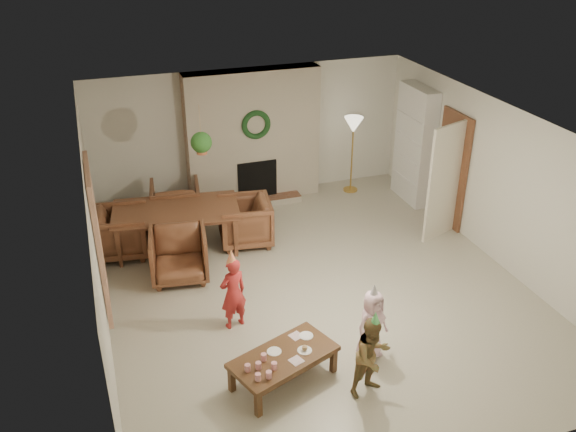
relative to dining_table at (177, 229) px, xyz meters
name	(u,v)px	position (x,y,z in m)	size (l,w,h in m)	color
floor	(316,287)	(1.74, -1.80, -0.36)	(7.00, 7.00, 0.00)	#B7B29E
ceiling	(320,127)	(1.74, -1.80, 2.14)	(7.00, 7.00, 0.00)	white
wall_back	(250,133)	(1.74, 1.70, 0.89)	(7.00, 7.00, 0.00)	silver
wall_front	(455,376)	(1.74, -5.30, 0.89)	(7.00, 7.00, 0.00)	silver
wall_left	(96,247)	(-1.26, -1.80, 0.89)	(7.00, 7.00, 0.00)	silver
wall_right	(499,184)	(4.74, -1.80, 0.89)	(7.00, 7.00, 0.00)	silver
fireplace_mass	(253,137)	(1.74, 1.50, 0.89)	(2.50, 0.40, 2.50)	#5A2D17
fireplace_hearth	(260,202)	(1.74, 1.15, -0.30)	(1.60, 0.30, 0.12)	#5A2A18
fireplace_firebox	(257,180)	(1.74, 1.32, 0.09)	(0.75, 0.12, 0.75)	black
fireplace_wreath	(256,125)	(1.74, 1.27, 1.19)	(0.54, 0.54, 0.10)	#163D1C
floor_lamp_base	(350,190)	(3.64, 1.20, -0.34)	(0.28, 0.28, 0.03)	gold
floor_lamp_post	(352,157)	(3.64, 1.20, 0.35)	(0.03, 0.03, 1.36)	gold
floor_lamp_shade	(354,125)	(3.64, 1.20, 1.01)	(0.36, 0.36, 0.30)	beige
bookshelf_carcass	(415,145)	(4.58, 0.50, 0.74)	(0.30, 1.00, 2.20)	white
bookshelf_shelf_a	(410,177)	(4.56, 0.50, 0.09)	(0.30, 0.92, 0.03)	white
bookshelf_shelf_b	(412,157)	(4.56, 0.50, 0.49)	(0.30, 0.92, 0.03)	white
bookshelf_shelf_c	(414,137)	(4.56, 0.50, 0.89)	(0.30, 0.92, 0.03)	white
bookshelf_shelf_d	(416,116)	(4.56, 0.50, 1.29)	(0.30, 0.92, 0.03)	white
books_row_lower	(414,173)	(4.54, 0.35, 0.23)	(0.20, 0.40, 0.24)	#B63A21
books_row_mid	(411,150)	(4.54, 0.55, 0.63)	(0.20, 0.44, 0.24)	#256189
books_row_upper	(417,132)	(4.54, 0.40, 1.02)	(0.20, 0.36, 0.22)	#AB8C24
door_frame	(452,170)	(4.70, -0.60, 0.66)	(0.05, 0.86, 2.04)	brown
door_leaf	(444,182)	(4.32, -0.98, 0.64)	(0.05, 0.80, 2.00)	beige
curtain_panel	(98,239)	(-1.22, -1.60, 0.89)	(0.06, 1.20, 2.00)	#CEAF92
dining_table	(177,229)	(0.00, 0.00, 0.00)	(2.02, 1.13, 0.71)	brown
dining_chair_near	(179,255)	(-0.12, -0.88, 0.04)	(0.84, 0.86, 0.79)	brown
dining_chair_far	(176,204)	(0.12, 0.88, 0.04)	(0.84, 0.86, 0.79)	brown
dining_chair_left	(121,232)	(-0.88, 0.12, 0.04)	(0.84, 0.86, 0.79)	brown
dining_chair_right	(245,222)	(1.10, -0.15, 0.04)	(0.84, 0.86, 0.79)	brown
hanging_plant_cord	(200,128)	(0.44, -0.30, 1.79)	(0.01, 0.01, 0.70)	tan
hanging_plant_pot	(202,150)	(0.44, -0.30, 1.44)	(0.16, 0.16, 0.12)	#B05E39
hanging_plant_foliage	(201,142)	(0.44, -0.30, 1.56)	(0.32, 0.32, 0.32)	#1D4E1A
coffee_table_top	(284,357)	(0.65, -3.55, 0.00)	(1.26, 0.63, 0.06)	#50321A
coffee_table_apron	(284,361)	(0.65, -3.55, -0.06)	(1.17, 0.53, 0.08)	#50321A
coffee_leg_fl	(258,404)	(0.21, -3.99, -0.19)	(0.07, 0.07, 0.33)	#50321A
coffee_leg_fr	(334,360)	(1.28, -3.59, -0.19)	(0.07, 0.07, 0.33)	#50321A
coffee_leg_bl	(232,379)	(0.03, -3.51, -0.19)	(0.07, 0.07, 0.33)	#50321A
coffee_leg_br	(306,339)	(1.10, -3.11, -0.19)	(0.07, 0.07, 0.33)	#50321A
cup_a	(258,377)	(0.25, -3.86, 0.08)	(0.07, 0.07, 0.09)	white
cup_b	(248,368)	(0.18, -3.68, 0.08)	(0.07, 0.07, 0.09)	white
cup_c	(269,375)	(0.38, -3.86, 0.08)	(0.07, 0.07, 0.09)	white
cup_d	(258,366)	(0.31, -3.68, 0.08)	(0.07, 0.07, 0.09)	white
cup_e	(274,366)	(0.48, -3.74, 0.08)	(0.07, 0.07, 0.09)	white
cup_f	(264,357)	(0.41, -3.56, 0.08)	(0.07, 0.07, 0.09)	white
plate_a	(274,351)	(0.57, -3.46, 0.04)	(0.17, 0.17, 0.01)	white
plate_b	(305,350)	(0.91, -3.55, 0.04)	(0.17, 0.17, 0.01)	white
plate_c	(306,336)	(1.03, -3.30, 0.04)	(0.17, 0.17, 0.01)	white
food_scoop	(305,348)	(0.91, -3.55, 0.07)	(0.07, 0.07, 0.07)	tan
napkin_left	(296,361)	(0.76, -3.70, 0.04)	(0.15, 0.15, 0.01)	#D89FB4
napkin_right	(296,336)	(0.91, -3.27, 0.04)	(0.15, 0.15, 0.01)	#D89FB4
child_red	(233,293)	(0.36, -2.31, 0.17)	(0.38, 0.25, 1.05)	#B42726
party_hat_red	(231,256)	(0.36, -2.31, 0.74)	(0.14, 0.14, 0.20)	gold
child_plaid	(372,357)	(1.56, -4.04, 0.15)	(0.49, 0.38, 1.01)	brown
party_hat_plaid	(375,318)	(1.56, -4.04, 0.70)	(0.12, 0.12, 0.17)	#4FBA5E
child_pink	(372,324)	(1.84, -3.45, 0.12)	(0.46, 0.30, 0.94)	#FCC9DD
party_hat_pink	(374,290)	(1.84, -3.45, 0.62)	(0.12, 0.12, 0.17)	#B3B2B9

